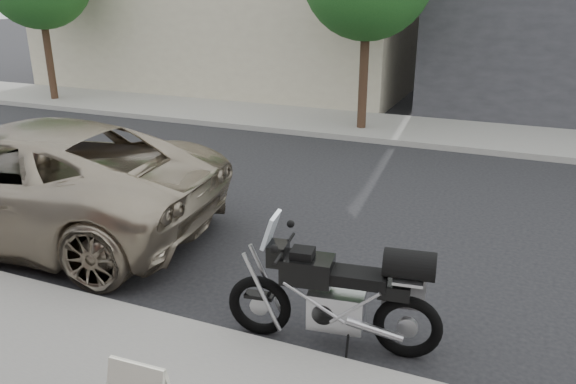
{
  "coord_description": "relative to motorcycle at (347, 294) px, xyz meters",
  "views": [
    {
      "loc": [
        -2.03,
        8.75,
        3.79
      ],
      "look_at": [
        1.04,
        1.47,
        0.9
      ],
      "focal_mm": 35.0,
      "sensor_mm": 36.0,
      "label": 1
    }
  ],
  "objects": [
    {
      "name": "far_sidewalk",
      "position": [
        0.54,
        -10.08,
        -0.58
      ],
      "size": [
        44.0,
        3.0,
        0.15
      ],
      "primitive_type": "cube",
      "color": "gray",
      "rests_on": "ground"
    },
    {
      "name": "ground",
      "position": [
        0.54,
        -3.58,
        -0.66
      ],
      "size": [
        120.0,
        120.0,
        0.0
      ],
      "primitive_type": "plane",
      "color": "black",
      "rests_on": "ground"
    },
    {
      "name": "motorcycle",
      "position": [
        0.0,
        0.0,
        0.0
      ],
      "size": [
        2.4,
        0.98,
        1.52
      ],
      "rotation": [
        0.0,
        0.0,
        0.14
      ],
      "color": "black",
      "rests_on": "ground"
    },
    {
      "name": "minivan",
      "position": [
        5.78,
        -0.98,
        0.25
      ],
      "size": [
        6.83,
        3.72,
        1.82
      ],
      "primitive_type": "imported",
      "rotation": [
        0.0,
        0.0,
        1.68
      ],
      "color": "tan",
      "rests_on": "ground"
    }
  ]
}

